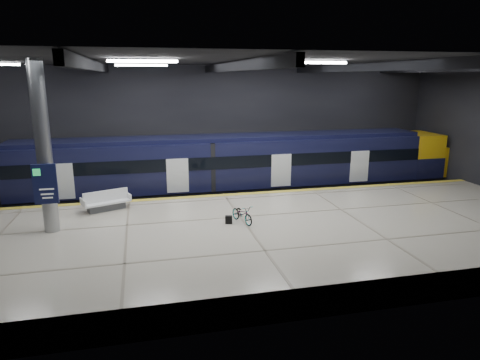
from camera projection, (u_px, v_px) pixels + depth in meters
name	position (u px, v px, depth m)	size (l,w,h in m)	color
ground	(236.00, 232.00, 20.68)	(30.00, 30.00, 0.00)	black
room_shell	(235.00, 113.00, 19.34)	(30.10, 16.10, 8.05)	black
platform	(248.00, 240.00, 18.19)	(30.00, 11.00, 1.10)	beige
safety_strip	(224.00, 195.00, 23.02)	(30.00, 0.40, 0.01)	yellow
rails	(216.00, 199.00, 25.87)	(30.00, 1.52, 0.16)	gray
train	(255.00, 166.00, 25.94)	(29.40, 2.84, 3.79)	black
bench	(106.00, 203.00, 20.37)	(2.38, 1.65, 0.97)	#595B60
bicycle	(242.00, 214.00, 18.61)	(0.53, 1.53, 0.80)	#99999E
pannier_bag	(229.00, 220.00, 18.53)	(0.30, 0.18, 0.35)	black
info_column	(44.00, 151.00, 16.89)	(0.90, 0.78, 6.90)	#9EA0A5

